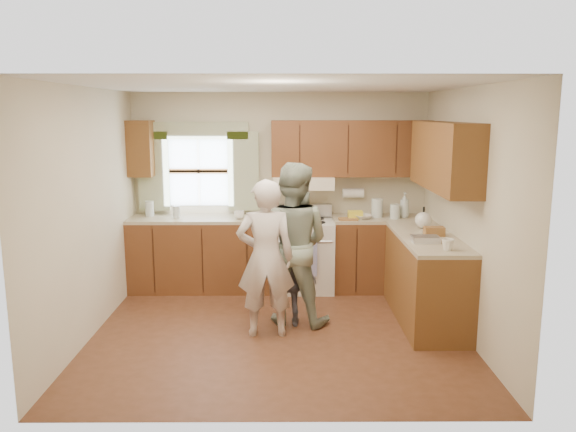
{
  "coord_description": "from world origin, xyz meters",
  "views": [
    {
      "loc": [
        0.07,
        -5.54,
        2.25
      ],
      "look_at": [
        0.1,
        0.4,
        1.15
      ],
      "focal_mm": 35.0,
      "sensor_mm": 36.0,
      "label": 1
    }
  ],
  "objects_px": {
    "stove": "(303,254)",
    "woman_right": "(292,244)",
    "woman_left": "(266,258)",
    "child": "(290,282)"
  },
  "relations": [
    {
      "from": "woman_left",
      "to": "child",
      "type": "distance_m",
      "value": 0.47
    },
    {
      "from": "stove",
      "to": "woman_right",
      "type": "bearing_deg",
      "value": -97.88
    },
    {
      "from": "woman_right",
      "to": "child",
      "type": "xyz_separation_m",
      "value": [
        -0.03,
        -0.12,
        -0.39
      ]
    },
    {
      "from": "woman_right",
      "to": "stove",
      "type": "bearing_deg",
      "value": -82.17
    },
    {
      "from": "woman_right",
      "to": "child",
      "type": "bearing_deg",
      "value": 93.18
    },
    {
      "from": "woman_right",
      "to": "child",
      "type": "height_order",
      "value": "woman_right"
    },
    {
      "from": "stove",
      "to": "woman_right",
      "type": "xyz_separation_m",
      "value": [
        -0.16,
        -1.14,
        0.4
      ]
    },
    {
      "from": "woman_left",
      "to": "child",
      "type": "height_order",
      "value": "woman_left"
    },
    {
      "from": "woman_left",
      "to": "woman_right",
      "type": "bearing_deg",
      "value": -129.88
    },
    {
      "from": "child",
      "to": "woman_left",
      "type": "bearing_deg",
      "value": 46.82
    }
  ]
}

